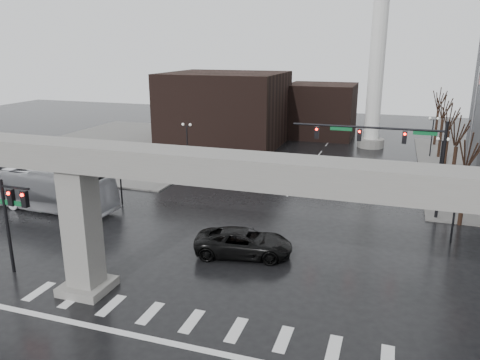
{
  "coord_description": "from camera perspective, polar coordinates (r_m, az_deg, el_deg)",
  "views": [
    {
      "loc": [
        8.98,
        -20.13,
        13.6
      ],
      "look_at": [
        -1.01,
        9.79,
        4.5
      ],
      "focal_mm": 35.0,
      "sensor_mm": 36.0,
      "label": 1
    }
  ],
  "objects": [
    {
      "name": "ground",
      "position": [
        25.9,
        -4.93,
        -15.65
      ],
      "size": [
        160.0,
        160.0,
        0.0
      ],
      "primitive_type": "plane",
      "color": "black",
      "rests_on": "ground"
    },
    {
      "name": "sidewalk_nw",
      "position": [
        67.51,
        -13.23,
        4.1
      ],
      "size": [
        28.0,
        36.0,
        0.15
      ],
      "primitive_type": "cube",
      "color": "#615F5C",
      "rests_on": "ground"
    },
    {
      "name": "elevated_guideway",
      "position": [
        22.58,
        -2.4,
        -1.24
      ],
      "size": [
        48.0,
        2.6,
        8.7
      ],
      "color": "gray",
      "rests_on": "ground"
    },
    {
      "name": "building_far_left",
      "position": [
        66.8,
        -1.84,
        8.69
      ],
      "size": [
        16.0,
        14.0,
        10.0
      ],
      "primitive_type": "cube",
      "color": "black",
      "rests_on": "ground"
    },
    {
      "name": "building_far_mid",
      "position": [
        73.59,
        9.83,
        8.36
      ],
      "size": [
        10.0,
        10.0,
        8.0
      ],
      "primitive_type": "cube",
      "color": "black",
      "rests_on": "ground"
    },
    {
      "name": "smokestack",
      "position": [
        66.2,
        16.48,
        15.24
      ],
      "size": [
        3.6,
        3.6,
        30.0
      ],
      "color": "white",
      "rests_on": "ground"
    },
    {
      "name": "signal_mast_arm",
      "position": [
        39.7,
        18.16,
        4.0
      ],
      "size": [
        12.12,
        0.43,
        8.0
      ],
      "color": "black",
      "rests_on": "ground"
    },
    {
      "name": "signal_left_pole",
      "position": [
        31.1,
        -25.99,
        -3.44
      ],
      "size": [
        2.3,
        0.3,
        6.0
      ],
      "color": "black",
      "rests_on": "ground"
    },
    {
      "name": "flagpole_assembly",
      "position": [
        43.03,
        26.87,
        6.26
      ],
      "size": [
        2.06,
        0.12,
        12.0
      ],
      "color": "silver",
      "rests_on": "ground"
    },
    {
      "name": "lamp_right_0",
      "position": [
        35.89,
        24.89,
        -1.84
      ],
      "size": [
        1.22,
        0.32,
        5.11
      ],
      "color": "black",
      "rests_on": "ground"
    },
    {
      "name": "lamp_right_1",
      "position": [
        49.39,
        23.32,
        2.93
      ],
      "size": [
        1.22,
        0.32,
        5.11
      ],
      "color": "black",
      "rests_on": "ground"
    },
    {
      "name": "lamp_right_2",
      "position": [
        63.11,
        22.43,
        5.64
      ],
      "size": [
        1.22,
        0.32,
        5.11
      ],
      "color": "black",
      "rests_on": "ground"
    },
    {
      "name": "lamp_left_0",
      "position": [
        42.1,
        -14.47,
        1.65
      ],
      "size": [
        1.22,
        0.32,
        5.11
      ],
      "color": "black",
      "rests_on": "ground"
    },
    {
      "name": "lamp_left_1",
      "position": [
        54.08,
        -6.48,
        5.19
      ],
      "size": [
        1.22,
        0.32,
        5.11
      ],
      "color": "black",
      "rests_on": "ground"
    },
    {
      "name": "lamp_left_2",
      "position": [
        66.84,
        -1.43,
        7.37
      ],
      "size": [
        1.22,
        0.32,
        5.11
      ],
      "color": "black",
      "rests_on": "ground"
    },
    {
      "name": "tree_right_0",
      "position": [
        40.04,
        25.68,
        -1.21
      ],
      "size": [
        1.09,
        1.58,
        7.5
      ],
      "color": "black",
      "rests_on": "ground"
    },
    {
      "name": "tree_right_1",
      "position": [
        47.71,
        24.64,
        1.58
      ],
      "size": [
        1.09,
        1.61,
        7.67
      ],
      "color": "black",
      "rests_on": "ground"
    },
    {
      "name": "tree_right_2",
      "position": [
        55.47,
        23.88,
        3.6
      ],
      "size": [
        1.1,
        1.63,
        7.85
      ],
      "color": "black",
      "rests_on": "ground"
    },
    {
      "name": "tree_right_3",
      "position": [
        63.29,
        23.31,
        5.12
      ],
      "size": [
        1.11,
        1.66,
        8.02
      ],
      "color": "black",
      "rests_on": "ground"
    },
    {
      "name": "tree_right_4",
      "position": [
        71.15,
        22.86,
        6.3
      ],
      "size": [
        1.12,
        1.69,
        8.19
      ],
      "color": "black",
      "rests_on": "ground"
    },
    {
      "name": "pickup_truck",
      "position": [
        31.54,
        0.45,
        -7.65
      ],
      "size": [
        6.95,
        4.18,
        1.81
      ],
      "primitive_type": "imported",
      "rotation": [
        0.0,
        0.0,
        1.76
      ],
      "color": "black",
      "rests_on": "ground"
    },
    {
      "name": "city_bus",
      "position": [
        43.32,
        -22.56,
        -0.98
      ],
      "size": [
        13.1,
        3.73,
        3.61
      ],
      "primitive_type": "imported",
      "rotation": [
        0.0,
        0.0,
        1.52
      ],
      "color": "silver",
      "rests_on": "ground"
    }
  ]
}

